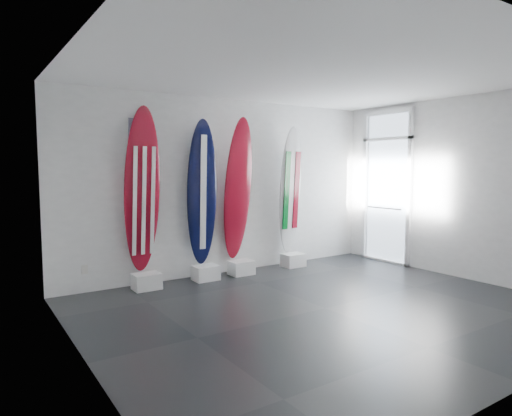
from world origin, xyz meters
TOP-DOWN VIEW (x-y plane):
  - floor at (0.00, 0.00)m, footprint 6.00×6.00m
  - ceiling at (0.00, 0.00)m, footprint 6.00×6.00m
  - wall_back at (0.00, 2.50)m, footprint 6.00×0.00m
  - wall_left at (-3.00, 0.00)m, footprint 0.00×5.00m
  - wall_right at (3.00, 0.00)m, footprint 0.00×5.00m
  - display_block_usa at (-1.63, 2.18)m, footprint 0.40×0.30m
  - surfboard_usa at (-1.63, 2.28)m, footprint 0.59×0.37m
  - display_block_navy at (-0.63, 2.18)m, footprint 0.40×0.30m
  - surfboard_navy at (-0.63, 2.28)m, footprint 0.54×0.20m
  - display_block_swiss at (0.05, 2.18)m, footprint 0.40×0.30m
  - surfboard_swiss at (0.05, 2.28)m, footprint 0.59×0.45m
  - display_block_italy at (1.18, 2.18)m, footprint 0.40×0.30m
  - surfboard_italy at (1.18, 2.28)m, footprint 0.55×0.29m
  - wall_outlet at (-2.45, 2.48)m, footprint 0.09×0.02m
  - glass_door at (2.97, 1.55)m, footprint 0.12×1.16m
  - balcony at (4.30, 1.55)m, footprint 2.80×2.20m

SIDE VIEW (x-z plane):
  - floor at x=0.00m, z-range 0.00..0.00m
  - display_block_usa at x=-1.63m, z-range 0.00..0.24m
  - display_block_navy at x=-0.63m, z-range 0.00..0.24m
  - display_block_swiss at x=0.05m, z-range 0.00..0.24m
  - display_block_italy at x=1.18m, z-range 0.00..0.24m
  - wall_outlet at x=-2.45m, z-range 0.28..0.41m
  - balcony at x=4.30m, z-range -0.10..1.10m
  - surfboard_italy at x=1.18m, z-range 0.24..2.58m
  - surfboard_navy at x=-0.63m, z-range 0.24..2.61m
  - glass_door at x=2.97m, z-range 0.00..2.85m
  - surfboard_swiss at x=0.05m, z-range 0.23..2.68m
  - surfboard_usa at x=-1.63m, z-range 0.24..2.74m
  - wall_back at x=0.00m, z-range -1.50..4.50m
  - wall_left at x=-3.00m, z-range -1.00..4.00m
  - wall_right at x=3.00m, z-range -1.00..4.00m
  - ceiling at x=0.00m, z-range 3.00..3.00m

